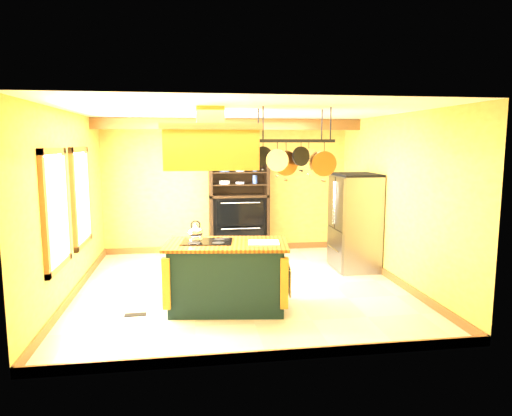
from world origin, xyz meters
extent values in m
plane|color=beige|center=(0.00, 0.00, 0.00)|extent=(5.00, 5.00, 0.00)
plane|color=white|center=(0.00, 0.00, 2.70)|extent=(5.00, 5.00, 0.00)
cube|color=#E2B452|center=(0.00, 2.50, 1.35)|extent=(5.00, 0.02, 2.70)
cube|color=#E2B452|center=(0.00, -2.50, 1.35)|extent=(5.00, 0.02, 2.70)
cube|color=#E2B452|center=(-2.50, 0.00, 1.35)|extent=(0.02, 5.00, 2.70)
cube|color=#E2B452|center=(2.50, 0.00, 1.35)|extent=(0.02, 5.00, 2.70)
cube|color=brown|center=(0.00, 1.70, 2.59)|extent=(5.00, 0.15, 0.20)
cube|color=brown|center=(-2.47, -0.80, 1.40)|extent=(0.06, 1.06, 1.56)
cube|color=white|center=(-2.44, -0.80, 1.40)|extent=(0.02, 0.85, 1.34)
cube|color=brown|center=(-2.47, 0.60, 1.40)|extent=(0.06, 1.06, 1.56)
cube|color=white|center=(-2.44, 0.60, 1.40)|extent=(0.02, 0.85, 1.34)
cube|color=black|center=(-0.29, -0.90, 0.44)|extent=(1.58, 1.00, 0.88)
cube|color=brown|center=(-0.29, -0.90, 0.90)|extent=(1.72, 1.10, 0.04)
cube|color=black|center=(-0.56, -0.82, 0.93)|extent=(0.73, 0.55, 0.01)
ellipsoid|color=silver|center=(-0.70, -0.70, 1.03)|extent=(0.20, 0.20, 0.16)
cube|color=white|center=(0.19, -1.04, 0.93)|extent=(0.44, 0.37, 0.02)
cube|color=#B9852E|center=(-0.49, -0.90, 2.15)|extent=(1.19, 0.64, 0.50)
cube|color=brown|center=(-0.49, -0.90, 2.44)|extent=(1.26, 0.71, 0.08)
cube|color=#B9852E|center=(-0.49, -0.90, 2.55)|extent=(0.35, 0.35, 0.30)
cube|color=black|center=(0.61, -0.90, 2.27)|extent=(0.98, 0.49, 0.04)
cylinder|color=black|center=(0.16, -1.10, 2.48)|extent=(0.02, 0.02, 0.43)
cylinder|color=black|center=(1.05, -0.71, 2.48)|extent=(0.02, 0.02, 0.43)
cylinder|color=black|center=(0.21, -0.81, 2.07)|extent=(0.26, 0.03, 0.26)
cylinder|color=silver|center=(0.37, -1.00, 2.02)|extent=(0.29, 0.04, 0.29)
cylinder|color=#AB5C2A|center=(0.53, -0.81, 1.97)|extent=(0.33, 0.03, 0.33)
cylinder|color=black|center=(0.68, -1.00, 2.07)|extent=(0.26, 0.04, 0.26)
cylinder|color=silver|center=(0.84, -0.81, 2.02)|extent=(0.29, 0.03, 0.29)
cylinder|color=#AB5C2A|center=(1.00, -1.00, 1.97)|extent=(0.33, 0.04, 0.33)
cube|color=gray|center=(2.13, 0.77, 0.84)|extent=(0.70, 0.86, 1.67)
cube|color=gray|center=(1.77, 0.55, 1.20)|extent=(0.03, 0.41, 0.90)
cube|color=gray|center=(1.77, 0.98, 1.20)|extent=(0.03, 0.41, 0.90)
cube|color=gray|center=(1.77, 0.77, 0.38)|extent=(0.03, 0.82, 0.70)
cube|color=black|center=(2.13, 0.77, 0.03)|extent=(0.66, 0.81, 0.06)
cube|color=black|center=(0.21, 2.45, 1.05)|extent=(1.19, 0.06, 2.11)
cube|color=black|center=(-0.35, 2.23, 1.05)|extent=(0.06, 0.50, 2.11)
cube|color=black|center=(0.78, 2.23, 1.05)|extent=(0.06, 0.50, 2.11)
cube|color=black|center=(0.21, 2.23, 1.19)|extent=(1.19, 0.50, 0.05)
cube|color=black|center=(0.21, 2.26, 0.63)|extent=(1.07, 0.40, 1.13)
cube|color=black|center=(0.21, 1.96, 0.87)|extent=(0.93, 0.04, 0.50)
cube|color=black|center=(0.21, 1.96, 0.37)|extent=(0.93, 0.04, 0.46)
cube|color=black|center=(0.21, 2.23, 1.42)|extent=(1.07, 0.44, 0.02)
cube|color=black|center=(0.21, 2.23, 1.67)|extent=(1.07, 0.44, 0.02)
cube|color=black|center=(0.21, 2.23, 1.90)|extent=(1.07, 0.44, 0.02)
cylinder|color=white|center=(-0.08, 2.18, 1.47)|extent=(0.22, 0.22, 0.07)
cylinder|color=#3956A0|center=(0.53, 2.18, 1.77)|extent=(0.10, 0.10, 0.17)
cube|color=black|center=(-1.51, -0.97, 0.01)|extent=(0.28, 0.13, 0.01)
camera|label=1|loc=(-0.78, -6.87, 2.24)|focal=32.00mm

